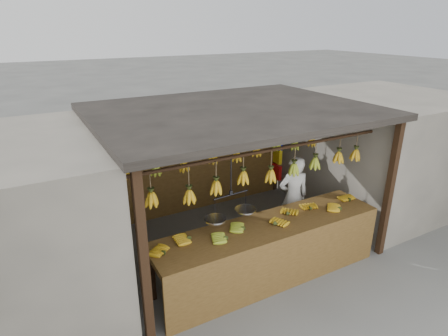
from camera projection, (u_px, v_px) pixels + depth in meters
ground at (232, 241)px, 6.66m from camera, size 80.00×80.00×0.00m
stall at (223, 130)px, 6.22m from camera, size 4.30×3.30×2.40m
neighbor_right at (380, 149)px, 7.87m from camera, size 3.00×3.00×2.30m
counter at (274, 240)px, 5.39m from camera, size 3.57×0.81×0.96m
hanging_bananas at (233, 155)px, 6.08m from camera, size 3.56×2.24×0.38m
balance_scale at (231, 212)px, 5.13m from camera, size 0.80×0.33×0.85m
vendor at (293, 197)px, 6.63m from camera, size 0.62×0.49×1.51m
bag_bundles at (278, 151)px, 8.28m from camera, size 0.08×0.26×1.26m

